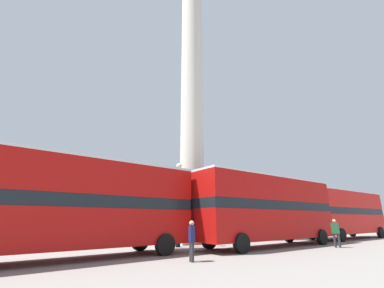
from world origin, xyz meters
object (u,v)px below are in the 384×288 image
(bus_c, at_px, (82,202))
(pedestrian_by_plinth, at_px, (192,239))
(pedestrian_near_lamp, at_px, (336,232))
(bus_a, at_px, (344,212))
(bus_b, at_px, (267,207))
(equestrian_statue, at_px, (43,220))
(monument_column, at_px, (192,114))
(street_lamp, at_px, (178,202))

(bus_c, relative_size, pedestrian_by_plinth, 6.71)
(pedestrian_near_lamp, bearing_deg, bus_a, 86.01)
(bus_b, height_order, pedestrian_near_lamp, bus_b)
(equestrian_statue, xyz_separation_m, pedestrian_by_plinth, (4.78, -10.50, -0.75))
(bus_c, height_order, pedestrian_by_plinth, bus_c)
(monument_column, bearing_deg, pedestrian_near_lamp, -59.72)
(bus_c, distance_m, street_lamp, 6.74)
(bus_a, xyz_separation_m, equestrian_statue, (-23.85, 7.30, -0.70))
(bus_b, xyz_separation_m, street_lamp, (-5.03, 3.06, 0.34))
(pedestrian_by_plinth, bearing_deg, bus_c, -111.63)
(bus_c, xyz_separation_m, pedestrian_by_plinth, (3.88, -3.23, -1.53))
(bus_b, height_order, street_lamp, street_lamp)
(equestrian_statue, relative_size, pedestrian_by_plinth, 3.46)
(pedestrian_by_plinth, bearing_deg, pedestrian_near_lamp, 106.32)
(pedestrian_by_plinth, bearing_deg, bus_b, 125.23)
(bus_c, height_order, street_lamp, street_lamp)
(bus_c, distance_m, pedestrian_by_plinth, 5.27)
(bus_b, height_order, pedestrian_by_plinth, bus_b)
(bus_b, bearing_deg, bus_c, 172.70)
(bus_a, xyz_separation_m, bus_b, (-11.53, -0.89, 0.10))
(equestrian_statue, bearing_deg, bus_a, 16.51)
(monument_column, distance_m, bus_c, 13.60)
(bus_b, xyz_separation_m, equestrian_statue, (-12.32, 8.19, -0.80))
(monument_column, height_order, equestrian_statue, monument_column)
(bus_c, xyz_separation_m, street_lamp, (6.38, 2.14, 0.36))
(bus_c, bearing_deg, bus_a, -5.10)
(monument_column, relative_size, equestrian_statue, 4.77)
(equestrian_statue, distance_m, pedestrian_near_lamp, 18.83)
(bus_a, height_order, pedestrian_near_lamp, bus_a)
(bus_b, xyz_separation_m, pedestrian_by_plinth, (-7.54, -2.31, -1.55))
(equestrian_statue, bearing_deg, monument_column, 21.63)
(street_lamp, height_order, pedestrian_near_lamp, street_lamp)
(monument_column, height_order, pedestrian_near_lamp, monument_column)
(monument_column, distance_m, equestrian_statue, 13.97)
(pedestrian_near_lamp, xyz_separation_m, pedestrian_by_plinth, (-10.59, 0.34, -0.05))
(street_lamp, bearing_deg, monument_column, 44.37)
(pedestrian_near_lamp, bearing_deg, street_lamp, -151.88)
(bus_a, distance_m, equestrian_statue, 24.95)
(street_lamp, xyz_separation_m, pedestrian_by_plinth, (-2.50, -5.37, -1.89))
(equestrian_statue, bearing_deg, pedestrian_by_plinth, -32.00)
(bus_a, relative_size, pedestrian_near_lamp, 6.39)
(bus_b, bearing_deg, equestrian_statue, 143.68)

